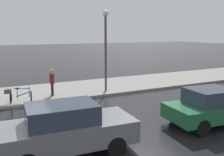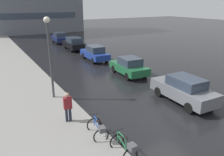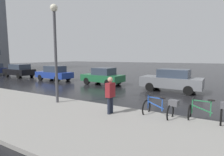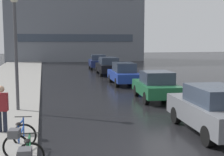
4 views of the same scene
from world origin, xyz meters
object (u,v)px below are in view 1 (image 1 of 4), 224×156
at_px(car_green, 211,107).
at_px(streetlamp, 106,41).
at_px(bicycle_second, 18,96).
at_px(car_grey, 66,129).
at_px(pedestrian, 52,82).

xyz_separation_m(car_green, streetlamp, (-7.06, -1.58, 2.55)).
bearing_deg(car_green, bicycle_second, -133.65).
bearing_deg(car_green, car_grey, -92.16).
distance_m(car_grey, streetlamp, 8.59).
bearing_deg(bicycle_second, streetlamp, 94.62).
distance_m(car_green, pedestrian, 8.83).
xyz_separation_m(pedestrian, streetlamp, (0.25, 3.38, 2.35)).
height_order(car_grey, car_green, car_grey).
distance_m(bicycle_second, pedestrian, 2.15).
height_order(car_grey, streetlamp, streetlamp).
xyz_separation_m(bicycle_second, pedestrian, (-0.68, 1.98, 0.47)).
bearing_deg(streetlamp, car_grey, -33.83).
relative_size(bicycle_second, car_green, 0.35).
bearing_deg(streetlamp, bicycle_second, -85.38).
height_order(car_green, streetlamp, streetlamp).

